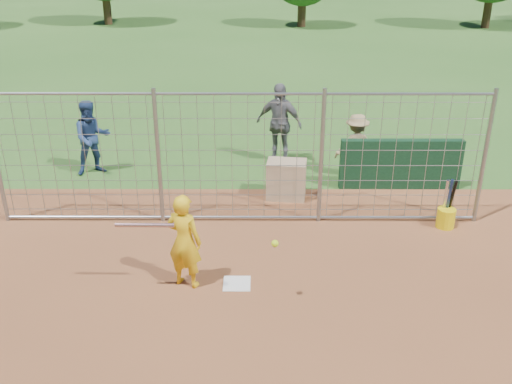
{
  "coord_description": "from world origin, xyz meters",
  "views": [
    {
      "loc": [
        0.32,
        -7.81,
        5.02
      ],
      "look_at": [
        0.3,
        0.8,
        1.15
      ],
      "focal_mm": 40.0,
      "sensor_mm": 36.0,
      "label": 1
    }
  ],
  "objects_px": {
    "bystander_c": "(356,146)",
    "equipment_bin": "(286,180)",
    "batter": "(184,241)",
    "bystander_a": "(92,138)",
    "bystander_b": "(279,124)",
    "bucket_with_bats": "(446,215)"
  },
  "relations": [
    {
      "from": "bystander_c",
      "to": "equipment_bin",
      "type": "xyz_separation_m",
      "value": [
        -1.61,
        -1.15,
        -0.33
      ]
    },
    {
      "from": "bystander_c",
      "to": "bystander_a",
      "type": "bearing_deg",
      "value": -10.6
    },
    {
      "from": "bystander_a",
      "to": "bystander_b",
      "type": "height_order",
      "value": "bystander_b"
    },
    {
      "from": "batter",
      "to": "bystander_a",
      "type": "distance_m",
      "value": 5.35
    },
    {
      "from": "bystander_b",
      "to": "bucket_with_bats",
      "type": "bearing_deg",
      "value": -23.91
    },
    {
      "from": "bystander_b",
      "to": "bucket_with_bats",
      "type": "height_order",
      "value": "bystander_b"
    },
    {
      "from": "batter",
      "to": "bucket_with_bats",
      "type": "height_order",
      "value": "batter"
    },
    {
      "from": "equipment_bin",
      "to": "batter",
      "type": "bearing_deg",
      "value": -110.35
    },
    {
      "from": "equipment_bin",
      "to": "bucket_with_bats",
      "type": "distance_m",
      "value": 3.24
    },
    {
      "from": "bystander_a",
      "to": "batter",
      "type": "bearing_deg",
      "value": -86.46
    },
    {
      "from": "batter",
      "to": "equipment_bin",
      "type": "relative_size",
      "value": 1.94
    },
    {
      "from": "batter",
      "to": "bystander_c",
      "type": "xyz_separation_m",
      "value": [
        3.33,
        4.45,
        -0.04
      ]
    },
    {
      "from": "bystander_c",
      "to": "batter",
      "type": "bearing_deg",
      "value": 44.54
    },
    {
      "from": "bystander_c",
      "to": "equipment_bin",
      "type": "relative_size",
      "value": 1.83
    },
    {
      "from": "bystander_b",
      "to": "bystander_c",
      "type": "distance_m",
      "value": 1.95
    },
    {
      "from": "equipment_bin",
      "to": "bucket_with_bats",
      "type": "bearing_deg",
      "value": -17.47
    },
    {
      "from": "bystander_b",
      "to": "bystander_c",
      "type": "height_order",
      "value": "bystander_b"
    },
    {
      "from": "batter",
      "to": "bystander_c",
      "type": "distance_m",
      "value": 5.56
    },
    {
      "from": "bystander_a",
      "to": "equipment_bin",
      "type": "bearing_deg",
      "value": -43.19
    },
    {
      "from": "batter",
      "to": "bystander_a",
      "type": "xyz_separation_m",
      "value": [
        -2.63,
        4.65,
        0.08
      ]
    },
    {
      "from": "bystander_b",
      "to": "bucket_with_bats",
      "type": "distance_m",
      "value": 4.62
    },
    {
      "from": "bystander_a",
      "to": "bucket_with_bats",
      "type": "relative_size",
      "value": 1.76
    }
  ]
}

